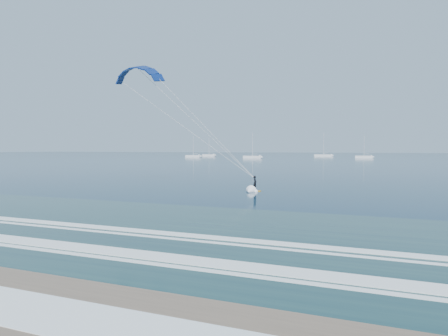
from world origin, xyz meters
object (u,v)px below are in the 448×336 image
Objects in this scene: sailboat_3 at (364,157)px; sailboat_1 at (209,155)px; kitesurfer_rig at (191,119)px; sailboat_2 at (323,155)px; sailboat_7 at (252,157)px; sailboat_0 at (193,156)px.

sailboat_1 is at bearing 171.75° from sailboat_3.
sailboat_2 is (-12.84, 190.84, -6.91)m from kitesurfer_rig.
sailboat_7 is (37.16, -34.40, 0.01)m from sailboat_1.
kitesurfer_rig is at bearing -74.78° from sailboat_7.
sailboat_0 is at bearing 116.31° from kitesurfer_rig.
kitesurfer_rig reaches higher than sailboat_7.
kitesurfer_rig is 1.63× the size of sailboat_3.
sailboat_3 is 52.01m from sailboat_7.
sailboat_3 is at bearing 25.27° from sailboat_7.
sailboat_0 reaches higher than sailboat_1.
sailboat_2 is (61.10, 21.24, 0.02)m from sailboat_1.
sailboat_3 is at bearing 10.72° from sailboat_0.
sailboat_1 is 50.64m from sailboat_7.
sailboat_7 is (-36.78, 135.20, -6.92)m from kitesurfer_rig.
kitesurfer_rig is 191.40m from sailboat_2.
sailboat_0 is at bearing -82.44° from sailboat_1.
sailboat_1 is at bearing 97.56° from sailboat_0.
kitesurfer_rig is at bearing -66.45° from sailboat_1.
sailboat_3 reaches higher than sailboat_1.
sailboat_7 is (-47.04, -22.20, 0.00)m from sailboat_3.
kitesurfer_rig reaches higher than sailboat_2.
sailboat_1 is (-73.93, 169.60, -6.93)m from kitesurfer_rig.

